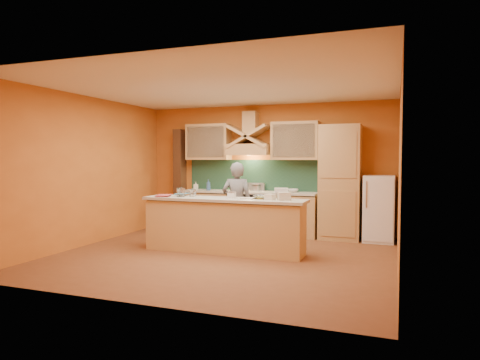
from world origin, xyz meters
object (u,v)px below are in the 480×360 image
(fridge, at_px, (379,209))
(mixing_bowl, at_px, (261,197))
(kitchen_scale, at_px, (232,195))
(stove, at_px, (248,213))
(person, at_px, (237,203))

(fridge, height_order, mixing_bowl, fridge)
(fridge, relative_size, kitchen_scale, 10.94)
(stove, distance_m, person, 1.28)
(fridge, xyz_separation_m, person, (-2.51, -1.22, 0.13))
(fridge, bearing_deg, person, -154.01)
(stove, distance_m, kitchen_scale, 1.98)
(stove, bearing_deg, fridge, 0.00)
(stove, xyz_separation_m, mixing_bowl, (0.85, -1.81, 0.53))
(stove, xyz_separation_m, kitchen_scale, (0.34, -1.87, 0.54))
(stove, bearing_deg, kitchen_scale, -79.78)
(stove, bearing_deg, mixing_bowl, -64.84)
(fridge, relative_size, mixing_bowl, 4.97)
(person, xyz_separation_m, mixing_bowl, (0.66, -0.59, 0.20))
(fridge, bearing_deg, mixing_bowl, -135.54)
(person, height_order, kitchen_scale, person)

